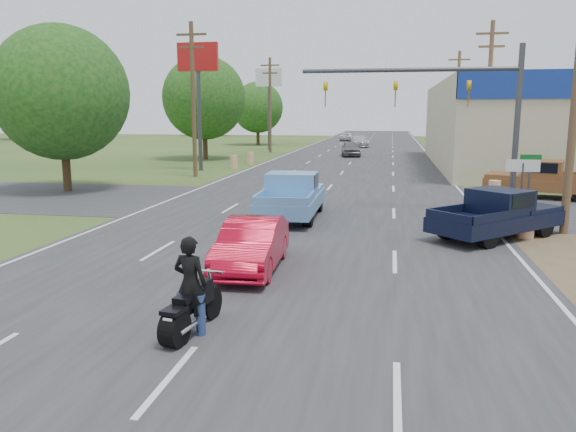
% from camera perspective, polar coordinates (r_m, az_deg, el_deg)
% --- Properties ---
extents(ground, '(200.00, 200.00, 0.00)m').
position_cam_1_polar(ground, '(9.54, -12.06, -15.98)').
color(ground, '#2F461C').
rests_on(ground, ground).
extents(main_road, '(15.00, 180.00, 0.02)m').
position_cam_1_polar(main_road, '(48.17, 6.31, 5.34)').
color(main_road, '#2D2D30').
rests_on(main_road, ground).
extents(cross_road, '(120.00, 10.00, 0.02)m').
position_cam_1_polar(cross_road, '(26.42, 2.86, 1.25)').
color(cross_road, '#2D2D30').
rests_on(cross_road, ground).
extents(utility_pole_2, '(2.00, 0.28, 10.00)m').
position_cam_1_polar(utility_pole_2, '(39.36, 19.69, 11.43)').
color(utility_pole_2, '#4C3823').
rests_on(utility_pole_2, ground).
extents(utility_pole_3, '(2.00, 0.28, 10.00)m').
position_cam_1_polar(utility_pole_3, '(57.21, 16.81, 11.08)').
color(utility_pole_3, '#4C3823').
rests_on(utility_pole_3, ground).
extents(utility_pole_5, '(2.00, 0.28, 10.00)m').
position_cam_1_polar(utility_pole_5, '(38.13, -9.61, 11.93)').
color(utility_pole_5, '#4C3823').
rests_on(utility_pole_5, ground).
extents(utility_pole_6, '(2.00, 0.28, 10.00)m').
position_cam_1_polar(utility_pole_6, '(61.25, -1.83, 11.44)').
color(utility_pole_6, '#4C3823').
rests_on(utility_pole_6, ground).
extents(tree_0, '(7.14, 7.14, 8.84)m').
position_cam_1_polar(tree_0, '(32.86, -22.06, 11.51)').
color(tree_0, '#422D19').
rests_on(tree_0, ground).
extents(tree_1, '(7.56, 7.56, 9.36)m').
position_cam_1_polar(tree_1, '(52.67, -8.53, 11.78)').
color(tree_1, '#422D19').
rests_on(tree_1, ground).
extents(tree_2, '(6.72, 6.72, 8.32)m').
position_cam_1_polar(tree_2, '(75.94, -3.09, 10.95)').
color(tree_2, '#422D19').
rests_on(tree_2, ground).
extents(tree_4, '(9.24, 9.24, 11.44)m').
position_cam_1_polar(tree_4, '(101.40, -25.29, 10.90)').
color(tree_4, '#422D19').
rests_on(tree_4, ground).
extents(tree_5, '(7.98, 7.98, 9.88)m').
position_cam_1_polar(tree_5, '(106.27, 25.29, 10.33)').
color(tree_5, '#422D19').
rests_on(tree_5, ground).
extents(tree_6, '(8.82, 8.82, 10.92)m').
position_cam_1_polar(tree_6, '(108.18, -7.78, 11.52)').
color(tree_6, '#422D19').
rests_on(tree_6, ground).
extents(barrel_0, '(0.56, 0.56, 1.00)m').
position_cam_1_polar(barrel_0, '(20.73, 23.03, -0.73)').
color(barrel_0, orange).
rests_on(barrel_0, ground).
extents(barrel_1, '(0.56, 0.56, 1.00)m').
position_cam_1_polar(barrel_1, '(29.05, 20.22, 2.43)').
color(barrel_1, orange).
rests_on(barrel_1, ground).
extents(barrel_2, '(0.56, 0.56, 1.00)m').
position_cam_1_polar(barrel_2, '(43.68, -5.50, 5.49)').
color(barrel_2, orange).
rests_on(barrel_2, ground).
extents(barrel_3, '(0.56, 0.56, 1.00)m').
position_cam_1_polar(barrel_3, '(47.45, -3.83, 5.90)').
color(barrel_3, orange).
rests_on(barrel_3, ground).
extents(pole_sign_left_near, '(3.00, 0.35, 9.20)m').
position_cam_1_polar(pole_sign_left_near, '(42.32, -9.11, 14.29)').
color(pole_sign_left_near, '#3F3F44').
rests_on(pole_sign_left_near, ground).
extents(pole_sign_left_far, '(3.00, 0.35, 9.20)m').
position_cam_1_polar(pole_sign_left_far, '(65.43, -1.96, 12.99)').
color(pole_sign_left_far, '#3F3F44').
rests_on(pole_sign_left_far, ground).
extents(lane_sign, '(1.20, 0.08, 2.52)m').
position_cam_1_polar(lane_sign, '(22.51, 22.69, 3.72)').
color(lane_sign, '#3F3F44').
rests_on(lane_sign, ground).
extents(street_name_sign, '(0.80, 0.08, 2.61)m').
position_cam_1_polar(street_name_sign, '(24.13, 23.30, 3.38)').
color(street_name_sign, '#3F3F44').
rests_on(street_name_sign, ground).
extents(signal_mast, '(9.12, 0.40, 7.00)m').
position_cam_1_polar(signal_mast, '(25.00, 16.27, 11.37)').
color(signal_mast, '#3F3F44').
rests_on(signal_mast, ground).
extents(red_convertible, '(1.63, 4.25, 1.38)m').
position_cam_1_polar(red_convertible, '(15.20, -3.72, -2.99)').
color(red_convertible, '#B50820').
rests_on(red_convertible, ground).
extents(motorcycle, '(0.76, 2.16, 1.10)m').
position_cam_1_polar(motorcycle, '(11.00, -9.95, -9.51)').
color(motorcycle, black).
rests_on(motorcycle, ground).
extents(rider, '(0.73, 0.54, 1.84)m').
position_cam_1_polar(rider, '(10.91, -9.88, -7.27)').
color(rider, black).
rests_on(rider, ground).
extents(blue_pickup, '(2.22, 5.60, 1.85)m').
position_cam_1_polar(blue_pickup, '(22.77, 0.42, 2.14)').
color(blue_pickup, black).
rests_on(blue_pickup, ground).
extents(navy_pickup, '(4.97, 4.90, 1.67)m').
position_cam_1_polar(navy_pickup, '(20.39, 20.66, 0.24)').
color(navy_pickup, black).
rests_on(navy_pickup, ground).
extents(brown_pickup, '(6.09, 3.89, 1.89)m').
position_cam_1_polar(brown_pickup, '(31.02, 24.44, 3.45)').
color(brown_pickup, black).
rests_on(brown_pickup, ground).
extents(distant_car_grey, '(2.28, 4.61, 1.51)m').
position_cam_1_polar(distant_car_grey, '(56.12, 6.41, 6.81)').
color(distant_car_grey, slate).
rests_on(distant_car_grey, ground).
extents(distant_car_silver, '(2.76, 5.07, 1.39)m').
position_cam_1_polar(distant_car_silver, '(72.05, 7.31, 7.53)').
color(distant_car_silver, silver).
rests_on(distant_car_silver, ground).
extents(distant_car_white, '(2.43, 4.41, 1.17)m').
position_cam_1_polar(distant_car_white, '(87.48, 6.09, 7.97)').
color(distant_car_white, white).
rests_on(distant_car_white, ground).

